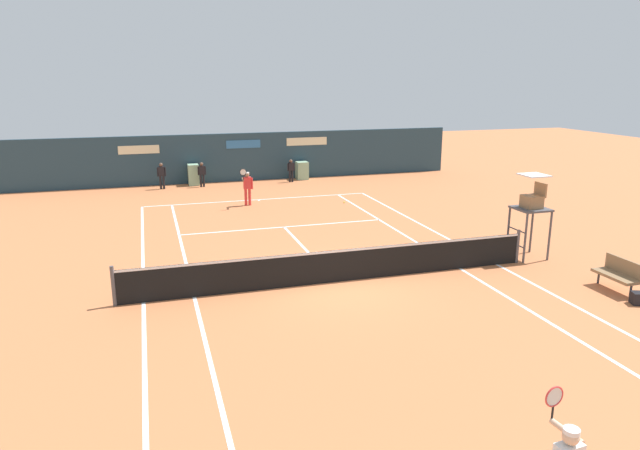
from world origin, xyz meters
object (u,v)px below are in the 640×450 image
Objects in this scene: player_bench at (619,273)px; player_on_baseline at (247,185)px; ball_kid_centre_post at (291,169)px; ball_kid_left_post at (202,173)px; ball_kid_right_post at (162,174)px; umpire_chair at (532,204)px; tennis_ball_mid_court at (344,202)px.

player_on_baseline is at bearing 30.27° from player_bench.
ball_kid_left_post is (-4.85, 0.00, 0.03)m from ball_kid_centre_post.
player_bench is 21.86m from ball_kid_right_post.
player_on_baseline is (-7.35, 10.25, -0.83)m from umpire_chair.
umpire_chair is 17.79m from ball_kid_left_post.
ball_kid_centre_post is at bearing 99.85° from tennis_ball_mid_court.
ball_kid_right_post is 20.13× the size of tennis_ball_mid_court.
ball_kid_right_post is (-10.92, 15.39, -0.97)m from umpire_chair.
player_on_baseline is 26.00× the size of tennis_ball_mid_court.
tennis_ball_mid_court is (4.36, -0.80, -0.89)m from player_on_baseline.
tennis_ball_mid_court is (-3.51, 12.69, -0.47)m from player_bench.
player_bench is at bearing -170.86° from umpire_chair.
ball_kid_centre_post is 6.07m from tennis_ball_mid_court.
umpire_chair is 1.54× the size of player_on_baseline.
ball_kid_left_post is 8.39m from tennis_ball_mid_court.
player_bench is at bearing 125.03° from player_on_baseline.
player_on_baseline is at bearing 35.65° from umpire_chair.
umpire_chair reaches higher than player_on_baseline.
player_on_baseline is at bearing 169.60° from tennis_ball_mid_court.
player_bench is 19.17m from ball_kid_centre_post.
ball_kid_right_post is (-6.90, 0.00, 0.06)m from ball_kid_centre_post.
umpire_chair is at bearing 132.61° from ball_kid_right_post.
ball_kid_right_post reaches higher than player_bench.
ball_kid_left_post reaches higher than ball_kid_centre_post.
ball_kid_left_post is at bearing 134.71° from tennis_ball_mid_court.
player_bench is 15.62m from player_on_baseline.
player_on_baseline reaches higher than ball_kid_right_post.
ball_kid_left_post is at bearing -4.68° from ball_kid_centre_post.
umpire_chair is 3.51m from player_bench.
ball_kid_left_post is 19.25× the size of tennis_ball_mid_court.
ball_kid_right_post reaches higher than tennis_ball_mid_court.
player_on_baseline is at bearing 132.05° from ball_kid_right_post.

